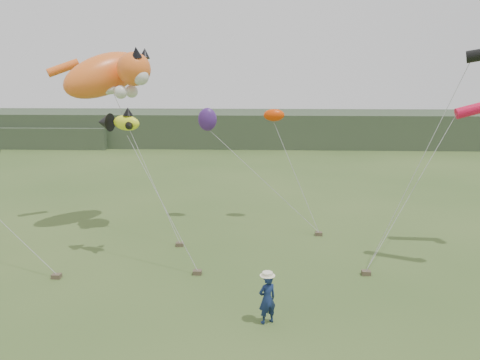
# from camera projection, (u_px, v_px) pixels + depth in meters

# --- Properties ---
(ground) EXTENTS (120.00, 120.00, 0.00)m
(ground) POSITION_uv_depth(u_px,v_px,m) (241.00, 318.00, 16.46)
(ground) COLOR #385123
(ground) RESTS_ON ground
(headland) EXTENTS (90.00, 13.00, 4.00)m
(headland) POSITION_uv_depth(u_px,v_px,m) (232.00, 128.00, 59.79)
(headland) COLOR #2D3D28
(headland) RESTS_ON ground
(festival_attendant) EXTENTS (0.77, 0.68, 1.77)m
(festival_attendant) POSITION_uv_depth(u_px,v_px,m) (267.00, 299.00, 15.95)
(festival_attendant) COLOR #14234C
(festival_attendant) RESTS_ON ground
(sandbag_anchors) EXTENTS (13.49, 6.29, 0.19)m
(sandbag_anchors) POSITION_uv_depth(u_px,v_px,m) (227.00, 258.00, 21.65)
(sandbag_anchors) COLOR brown
(sandbag_anchors) RESTS_ON ground
(cat_kite) EXTENTS (6.17, 5.00, 3.48)m
(cat_kite) POSITION_uv_depth(u_px,v_px,m) (110.00, 74.00, 24.78)
(cat_kite) COLOR orange
(cat_kite) RESTS_ON ground
(fish_kite) EXTENTS (2.22, 1.47, 1.09)m
(fish_kite) POSITION_uv_depth(u_px,v_px,m) (118.00, 122.00, 20.86)
(fish_kite) COLOR yellow
(fish_kite) RESTS_ON ground
(misc_kites) EXTENTS (4.93, 0.78, 1.32)m
(misc_kites) POSITION_uv_depth(u_px,v_px,m) (231.00, 118.00, 26.61)
(misc_kites) COLOR #E23B04
(misc_kites) RESTS_ON ground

